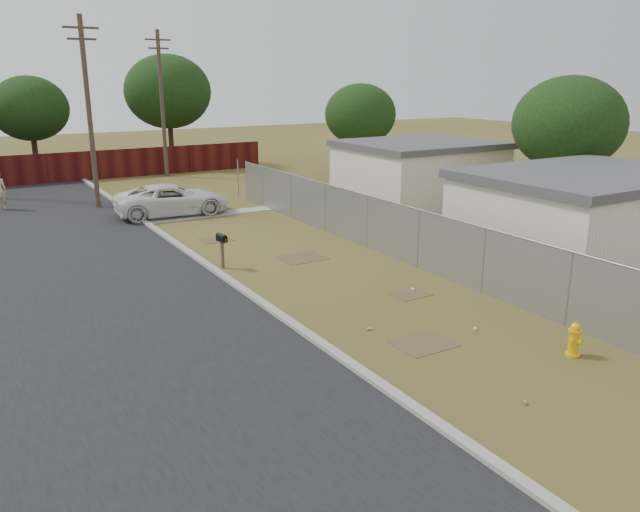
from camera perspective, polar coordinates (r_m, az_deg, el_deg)
ground at (r=19.68m, az=1.88°, el=-2.42°), size 120.00×120.00×0.00m
street at (r=24.77m, az=-22.01°, el=0.33°), size 15.10×60.00×0.12m
chainlink_fence at (r=22.00m, az=7.31°, el=1.62°), size 0.10×27.06×2.02m
privacy_fence at (r=41.24m, az=-25.04°, el=7.16°), size 30.00×0.12×1.80m
utility_poles at (r=36.95m, az=-21.29°, el=12.64°), size 12.60×8.24×9.00m
houses at (r=27.72m, az=15.49°, el=5.79°), size 9.30×17.24×3.10m
horizon_trees at (r=40.78m, az=-15.65°, el=13.26°), size 33.32×31.94×7.78m
fire_hydrant at (r=15.68m, az=22.23°, el=-7.10°), size 0.39×0.40×0.85m
mailbox at (r=21.12m, az=-8.97°, el=1.36°), size 0.25×0.52×1.20m
pickup_truck at (r=29.91m, az=-13.37°, el=5.03°), size 5.39×2.77×1.45m
scattered_litter at (r=16.18m, az=10.86°, el=-6.77°), size 3.02×6.62×0.07m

